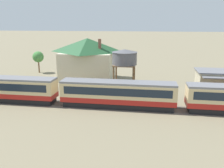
% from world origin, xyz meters
% --- Properties ---
extents(passenger_train, '(92.95, 3.15, 4.09)m').
position_xyz_m(passenger_train, '(-23.15, 1.65, 2.27)').
color(passenger_train, '#AD1E19').
rests_on(passenger_train, ground_plane).
extents(railway_track, '(132.20, 3.60, 0.04)m').
position_xyz_m(railway_track, '(-26.64, 1.65, 0.01)').
color(railway_track, '#665B51').
rests_on(railway_track, ground_plane).
extents(station_building, '(8.82, 6.81, 4.32)m').
position_xyz_m(station_building, '(-5.92, 11.43, 2.19)').
color(station_building, '#BCB293').
rests_on(station_building, ground_plane).
extents(station_house_dark_green_roof, '(12.21, 9.81, 9.29)m').
position_xyz_m(station_house_dark_green_roof, '(-32.52, 18.93, 4.81)').
color(station_house_dark_green_roof, beige).
rests_on(station_house_dark_green_roof, ground_plane).
extents(water_tower, '(4.68, 4.68, 8.01)m').
position_xyz_m(water_tower, '(-23.29, 9.80, 6.48)').
color(water_tower, brown).
rests_on(water_tower, ground_plane).
extents(yard_tree_1, '(2.81, 2.81, 5.51)m').
position_xyz_m(yard_tree_1, '(-46.91, 24.04, 4.06)').
color(yard_tree_1, brown).
rests_on(yard_tree_1, ground_plane).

